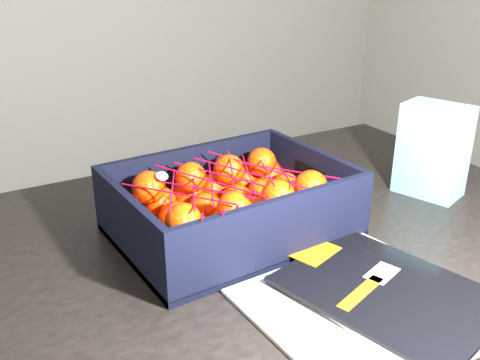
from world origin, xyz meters
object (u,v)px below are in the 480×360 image
table (256,281)px  retail_carton (433,150)px  magazine_stack (374,300)px  produce_crate (230,213)px

table → retail_carton: (0.39, -0.05, 0.19)m
magazine_stack → retail_carton: bearing=29.8°
produce_crate → retail_carton: 0.43m
table → retail_carton: retail_carton is taller
table → magazine_stack: magazine_stack is taller
magazine_stack → produce_crate: size_ratio=0.87×
magazine_stack → produce_crate: bearing=100.6°
produce_crate → table: bearing=-34.3°
magazine_stack → retail_carton: 0.43m
table → produce_crate: size_ratio=3.31×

